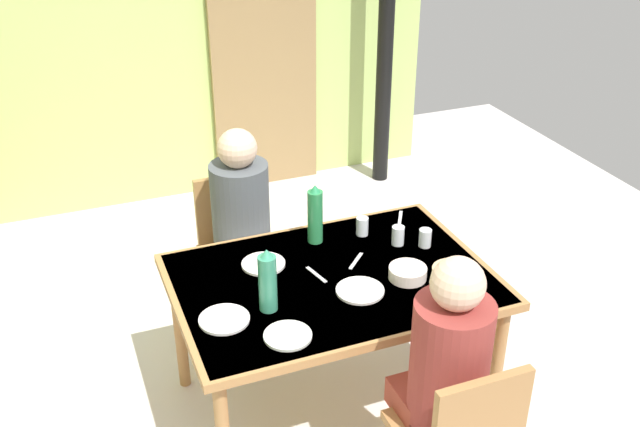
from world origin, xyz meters
TOP-DOWN VIEW (x-y plane):
  - wall_back at (0.00, 2.66)m, footprint 4.25×0.10m
  - door_wooden at (0.84, 2.58)m, footprint 0.80×0.05m
  - stove_pipe_column at (1.69, 2.31)m, footprint 0.12×0.12m
  - dining_table at (0.34, 0.05)m, footprint 1.41×0.98m
  - chair_far_diner at (0.12, 0.89)m, footprint 0.40×0.40m
  - person_near_diner at (0.51, -0.66)m, footprint 0.30×0.37m
  - person_far_diner at (0.12, 0.75)m, footprint 0.30×0.37m
  - water_bottle_green_near at (-0.00, -0.07)m, footprint 0.08×0.08m
  - water_bottle_green_far at (0.38, 0.38)m, footprint 0.07×0.07m
  - serving_bowl_center at (0.65, -0.08)m, footprint 0.17×0.17m
  - dinner_plate_near_left at (0.01, -0.28)m, footprint 0.19×0.19m
  - dinner_plate_near_right at (-0.19, -0.08)m, footprint 0.21×0.21m
  - dinner_plate_far_center at (0.08, 0.26)m, footprint 0.20×0.20m
  - dinner_plate_far_side at (0.41, -0.10)m, footprint 0.21×0.21m
  - drinking_glass_by_near_diner at (0.74, 0.21)m, footprint 0.06×0.06m
  - drinking_glass_by_far_diner at (0.85, 0.14)m, footprint 0.06×0.06m
  - drinking_glass_spare_center at (0.62, 0.35)m, footprint 0.06×0.06m
  - bread_plate_sliced at (0.86, -0.11)m, footprint 0.19×0.19m
  - cutlery_knife_near at (0.28, 0.09)m, footprint 0.05×0.15m
  - cutlery_fork_near at (0.49, 0.13)m, footprint 0.12×0.12m
  - cutlery_knife_far at (0.87, 0.43)m, footprint 0.09×0.14m

SIDE VIEW (x-z plane):
  - chair_far_diner at x=0.12m, z-range 0.06..0.93m
  - dining_table at x=0.34m, z-range 0.31..1.05m
  - cutlery_knife_near at x=0.28m, z-range 0.75..0.75m
  - cutlery_fork_near at x=0.49m, z-range 0.75..0.75m
  - cutlery_knife_far at x=0.87m, z-range 0.75..0.75m
  - dinner_plate_near_left at x=0.01m, z-range 0.75..0.76m
  - dinner_plate_near_right at x=-0.19m, z-range 0.75..0.76m
  - dinner_plate_far_center at x=0.08m, z-range 0.75..0.76m
  - dinner_plate_far_side at x=0.41m, z-range 0.75..0.76m
  - bread_plate_sliced at x=0.86m, z-range 0.75..0.77m
  - serving_bowl_center at x=0.65m, z-range 0.75..0.80m
  - person_near_diner at x=0.51m, z-range 0.40..1.17m
  - person_far_diner at x=0.12m, z-range 0.40..1.17m
  - drinking_glass_by_far_diner at x=0.85m, z-range 0.75..0.84m
  - drinking_glass_spare_center at x=0.62m, z-range 0.75..0.84m
  - drinking_glass_by_near_diner at x=0.74m, z-range 0.75..0.84m
  - water_bottle_green_near at x=0.00m, z-range 0.74..1.03m
  - water_bottle_green_far at x=0.38m, z-range 0.74..1.04m
  - door_wooden at x=0.84m, z-range 0.00..2.00m
  - wall_back at x=0.00m, z-range 0.00..2.71m
  - stove_pipe_column at x=1.69m, z-range 0.00..2.71m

